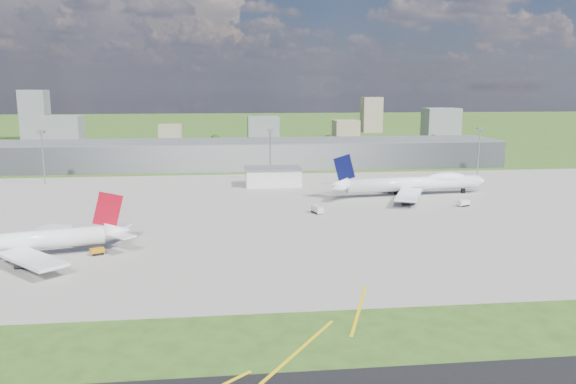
{
  "coord_description": "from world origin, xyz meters",
  "views": [
    {
      "loc": [
        -12.83,
        -165.31,
        46.64
      ],
      "look_at": [
        9.77,
        33.74,
        9.0
      ],
      "focal_mm": 35.0,
      "sensor_mm": 36.0,
      "label": 1
    }
  ],
  "objects": [
    {
      "name": "ground",
      "position": [
        0.0,
        150.0,
        0.0
      ],
      "size": [
        1400.0,
        1400.0,
        0.0
      ],
      "primitive_type": "plane",
      "color": "#304B17",
      "rests_on": "ground"
    },
    {
      "name": "apron",
      "position": [
        10.0,
        40.0,
        0.04
      ],
      "size": [
        360.0,
        190.0,
        0.08
      ],
      "primitive_type": "cube",
      "color": "gray",
      "rests_on": "ground"
    },
    {
      "name": "terminal",
      "position": [
        0.0,
        165.0,
        7.5
      ],
      "size": [
        300.0,
        42.0,
        15.0
      ],
      "primitive_type": "cube",
      "color": "gray",
      "rests_on": "ground"
    },
    {
      "name": "ops_building",
      "position": [
        10.0,
        100.0,
        4.0
      ],
      "size": [
        26.0,
        16.0,
        8.0
      ],
      "primitive_type": "cube",
      "color": "silver",
      "rests_on": "ground"
    },
    {
      "name": "mast_west",
      "position": [
        -100.0,
        115.0,
        17.71
      ],
      "size": [
        3.5,
        2.0,
        25.9
      ],
      "color": "gray",
      "rests_on": "ground"
    },
    {
      "name": "mast_center",
      "position": [
        10.0,
        115.0,
        17.71
      ],
      "size": [
        3.5,
        2.0,
        25.9
      ],
      "color": "gray",
      "rests_on": "ground"
    },
    {
      "name": "mast_east",
      "position": [
        120.0,
        115.0,
        17.71
      ],
      "size": [
        3.5,
        2.0,
        25.9
      ],
      "color": "gray",
      "rests_on": "ground"
    },
    {
      "name": "airliner_red_twin",
      "position": [
        -70.51,
        -9.97,
        4.66
      ],
      "size": [
        62.95,
        48.22,
        17.49
      ],
      "rotation": [
        0.0,
        0.0,
        3.39
      ],
      "color": "white",
      "rests_on": "ground"
    },
    {
      "name": "airliner_blue_quad",
      "position": [
        68.11,
        66.54,
        5.29
      ],
      "size": [
        72.91,
        56.86,
        19.04
      ],
      "rotation": [
        0.0,
        0.0,
        0.11
      ],
      "color": "white",
      "rests_on": "ground"
    },
    {
      "name": "tug_yellow",
      "position": [
        -49.08,
        -8.22,
        0.96
      ],
      "size": [
        4.29,
        3.39,
        1.86
      ],
      "rotation": [
        0.0,
        0.0,
        0.38
      ],
      "color": "#B8720A",
      "rests_on": "ground"
    },
    {
      "name": "van_white_near",
      "position": [
        21.09,
        36.89,
        1.42
      ],
      "size": [
        4.17,
        6.11,
        2.82
      ],
      "rotation": [
        0.0,
        0.0,
        1.9
      ],
      "color": "silver",
      "rests_on": "ground"
    },
    {
      "name": "van_white_far",
      "position": [
        80.77,
        42.65,
        1.29
      ],
      "size": [
        5.46,
        4.05,
        2.55
      ],
      "rotation": [
        0.0,
        0.0,
        0.4
      ],
      "color": "silver",
      "rests_on": "ground"
    },
    {
      "name": "bldg_w",
      "position": [
        -140.0,
        300.0,
        12.0
      ],
      "size": [
        28.0,
        22.0,
        24.0
      ],
      "primitive_type": "cube",
      "color": "slate",
      "rests_on": "ground"
    },
    {
      "name": "bldg_cw",
      "position": [
        -60.0,
        340.0,
        7.0
      ],
      "size": [
        20.0,
        18.0,
        14.0
      ],
      "primitive_type": "cube",
      "color": "gray",
      "rests_on": "ground"
    },
    {
      "name": "bldg_c",
      "position": [
        20.0,
        310.0,
        11.0
      ],
      "size": [
        26.0,
        20.0,
        22.0
      ],
      "primitive_type": "cube",
      "color": "slate",
      "rests_on": "ground"
    },
    {
      "name": "bldg_ce",
      "position": [
        100.0,
        350.0,
        8.0
      ],
      "size": [
        22.0,
        24.0,
        16.0
      ],
      "primitive_type": "cube",
      "color": "gray",
      "rests_on": "ground"
    },
    {
      "name": "bldg_e",
      "position": [
        180.0,
        320.0,
        14.0
      ],
      "size": [
        30.0,
        22.0,
        28.0
      ],
      "primitive_type": "cube",
      "color": "slate",
      "rests_on": "ground"
    },
    {
      "name": "bldg_tall_w",
      "position": [
        -180.0,
        360.0,
        22.0
      ],
      "size": [
        22.0,
        20.0,
        44.0
      ],
      "primitive_type": "cube",
      "color": "slate",
      "rests_on": "ground"
    },
    {
      "name": "bldg_tall_e",
      "position": [
        140.0,
        410.0,
        18.0
      ],
      "size": [
        20.0,
        18.0,
        36.0
      ],
      "primitive_type": "cube",
      "color": "gray",
      "rests_on": "ground"
    },
    {
      "name": "tree_w",
      "position": [
        -110.0,
        265.0,
        4.86
      ],
      "size": [
        6.75,
        6.75,
        8.25
      ],
      "color": "#382314",
      "rests_on": "ground"
    },
    {
      "name": "tree_c",
      "position": [
        -20.0,
        280.0,
        5.84
      ],
      "size": [
        8.1,
        8.1,
        9.9
      ],
      "color": "#382314",
      "rests_on": "ground"
    },
    {
      "name": "tree_e",
      "position": [
        70.0,
        275.0,
        5.51
      ],
      "size": [
        7.65,
        7.65,
        9.35
      ],
      "color": "#382314",
      "rests_on": "ground"
    },
    {
      "name": "tree_far_e",
      "position": [
        160.0,
        285.0,
        4.53
      ],
      "size": [
        6.3,
        6.3,
        7.7
      ],
      "color": "#382314",
      "rests_on": "ground"
    }
  ]
}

